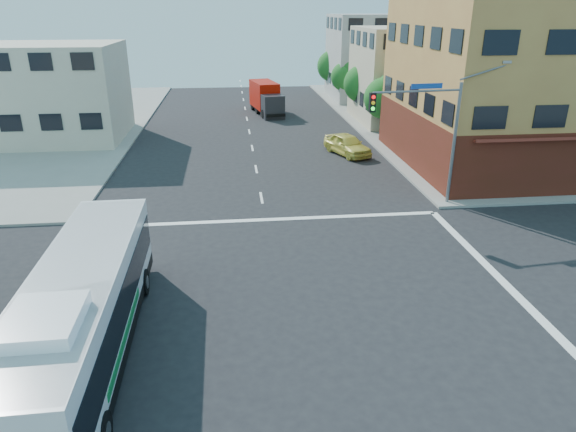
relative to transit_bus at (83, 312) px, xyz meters
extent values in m
plane|color=black|center=(6.56, 1.73, -1.79)|extent=(120.00, 120.00, 0.00)
cube|color=gray|center=(41.56, 36.73, -1.71)|extent=(50.00, 50.00, 0.15)
cube|color=#BB8943|center=(26.56, 20.23, 5.21)|extent=(18.00, 15.00, 14.00)
cube|color=#521B12|center=(26.56, 20.23, 0.21)|extent=(18.09, 15.08, 4.00)
cube|color=#B5A88A|center=(23.56, 35.73, 2.71)|extent=(12.00, 10.00, 9.00)
cube|color=#9E9F9A|center=(23.56, 49.73, 3.21)|extent=(12.00, 10.00, 10.00)
cube|color=beige|center=(-10.44, 31.73, 2.21)|extent=(12.00, 10.00, 8.00)
cylinder|color=slate|center=(17.36, 12.53, 1.71)|extent=(0.18, 0.18, 7.00)
cylinder|color=slate|center=(14.86, 12.28, 4.81)|extent=(5.01, 0.62, 0.12)
cube|color=black|center=(12.36, 12.03, 4.31)|extent=(0.32, 0.30, 1.00)
sphere|color=#FF0C0C|center=(12.36, 11.86, 4.61)|extent=(0.20, 0.20, 0.20)
sphere|color=yellow|center=(12.36, 11.86, 4.31)|extent=(0.20, 0.20, 0.20)
sphere|color=#19FF33|center=(12.36, 11.86, 4.01)|extent=(0.20, 0.20, 0.20)
cube|color=#153D94|center=(15.36, 12.33, 5.06)|extent=(1.80, 0.22, 0.28)
cube|color=gray|center=(19.86, 12.78, 6.21)|extent=(0.50, 0.22, 0.14)
cylinder|color=#382514|center=(18.36, 29.73, -0.82)|extent=(0.28, 0.28, 1.92)
sphere|color=#19591C|center=(18.36, 29.73, 1.58)|extent=(3.60, 3.60, 3.60)
sphere|color=#19591C|center=(18.76, 29.43, 2.48)|extent=(2.52, 2.52, 2.52)
cylinder|color=#382514|center=(18.36, 37.73, -0.79)|extent=(0.28, 0.28, 1.99)
sphere|color=#19591C|center=(18.36, 37.73, 1.73)|extent=(3.80, 3.80, 3.80)
sphere|color=#19591C|center=(18.76, 37.43, 2.68)|extent=(2.66, 2.66, 2.66)
cylinder|color=#382514|center=(18.36, 45.73, -0.84)|extent=(0.28, 0.28, 1.89)
sphere|color=#19591C|center=(18.36, 45.73, 1.46)|extent=(3.40, 3.40, 3.40)
sphere|color=#19591C|center=(18.76, 45.43, 2.31)|extent=(2.38, 2.38, 2.38)
cylinder|color=#382514|center=(18.36, 53.73, -0.77)|extent=(0.28, 0.28, 2.03)
sphere|color=#19591C|center=(18.36, 53.73, 1.84)|extent=(4.00, 4.00, 4.00)
sphere|color=#19591C|center=(18.76, 53.43, 2.84)|extent=(2.80, 2.80, 2.80)
cube|color=black|center=(0.00, 0.02, -1.22)|extent=(2.80, 12.38, 0.46)
cube|color=white|center=(0.00, 0.02, 0.04)|extent=(2.78, 12.35, 2.93)
cube|color=black|center=(0.00, 0.02, 0.21)|extent=(2.83, 11.98, 1.28)
cube|color=black|center=(-0.08, 6.12, 0.11)|extent=(2.41, 0.09, 1.39)
cube|color=#E5590C|center=(-0.08, 6.15, 1.14)|extent=(1.96, 0.08, 0.29)
cube|color=white|center=(0.00, 0.02, 1.44)|extent=(2.73, 12.11, 0.12)
cube|color=white|center=(0.04, -3.06, 1.68)|extent=(1.86, 2.28, 0.37)
cube|color=#0C7531|center=(-1.31, -0.51, -0.71)|extent=(0.10, 5.65, 0.29)
cube|color=#0C7531|center=(1.33, -0.47, -0.71)|extent=(0.10, 5.65, 0.29)
cylinder|color=black|center=(-1.28, 3.95, -1.25)|extent=(0.32, 1.07, 1.07)
cylinder|color=#99999E|center=(-1.42, 3.94, -1.25)|extent=(0.05, 0.53, 0.53)
cylinder|color=black|center=(1.17, 3.98, -1.25)|extent=(0.32, 1.07, 1.07)
cylinder|color=#99999E|center=(1.32, 3.98, -1.25)|extent=(0.05, 0.53, 0.53)
cylinder|color=black|center=(1.28, -3.90, -1.25)|extent=(0.32, 1.07, 1.07)
cylinder|color=#99999E|center=(1.42, -3.90, -1.25)|extent=(0.05, 0.53, 0.53)
cube|color=black|center=(9.26, 38.72, -0.59)|extent=(2.44, 2.36, 2.39)
cube|color=black|center=(9.41, 37.86, -0.23)|extent=(1.91, 0.42, 0.92)
cube|color=#AD0D01|center=(8.63, 42.15, 0.14)|extent=(3.09, 5.45, 2.75)
cube|color=black|center=(8.83, 41.07, -1.28)|extent=(3.30, 7.58, 0.28)
cylinder|color=black|center=(8.28, 38.73, -1.33)|extent=(0.42, 0.95, 0.92)
cylinder|color=black|center=(10.17, 39.07, -1.33)|extent=(0.42, 0.95, 0.92)
cylinder|color=black|center=(7.80, 41.35, -1.33)|extent=(0.42, 0.95, 0.92)
cylinder|color=black|center=(9.70, 41.69, -1.33)|extent=(0.42, 0.95, 0.92)
cylinder|color=black|center=(7.39, 43.61, -1.33)|extent=(0.42, 0.95, 0.92)
cylinder|color=black|center=(9.29, 43.95, -1.33)|extent=(0.42, 0.95, 0.92)
imported|color=#D6C74C|center=(13.88, 23.90, -0.98)|extent=(3.45, 5.10, 1.61)
camera|label=1|loc=(4.94, -14.55, 8.95)|focal=32.00mm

